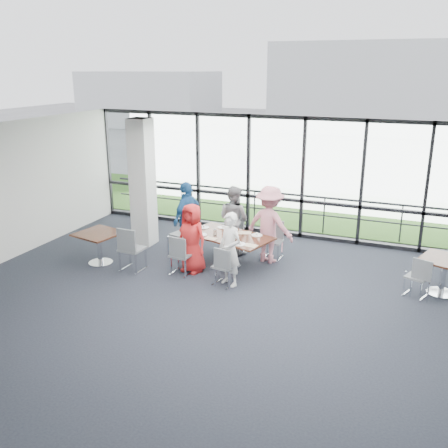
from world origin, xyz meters
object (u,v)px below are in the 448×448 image
at_px(diner_end, 188,218).
at_px(chair_main_fr, 273,241).
at_px(chair_spare_lb, 145,223).
at_px(side_table_left, 99,237).
at_px(chair_spare_la, 132,249).
at_px(chair_spare_r, 417,277).
at_px(chair_main_end, 183,234).
at_px(side_table_right, 445,264).
at_px(chair_main_fl, 236,233).
at_px(diner_far_left, 234,219).
at_px(diner_far_right, 270,225).
at_px(chair_main_nr, 224,266).
at_px(chair_main_nl, 181,255).
at_px(diner_near_left, 192,238).
at_px(diner_near_right, 230,249).
at_px(structural_column, 143,183).
at_px(main_table, 229,240).

xyz_separation_m(diner_end, chair_main_fr, (2.03, 0.42, -0.46)).
bearing_deg(chair_spare_lb, side_table_left, 75.92).
xyz_separation_m(chair_spare_la, chair_spare_r, (5.94, 1.00, -0.09)).
bearing_deg(side_table_left, chair_spare_la, -3.60).
bearing_deg(chair_main_end, side_table_right, 104.00).
height_order(side_table_left, chair_spare_lb, chair_spare_lb).
distance_m(side_table_right, chair_spare_r, 0.60).
height_order(chair_main_fl, chair_spare_lb, chair_main_fl).
distance_m(diner_far_left, chair_spare_r, 4.40).
bearing_deg(diner_far_right, chair_main_fr, -87.16).
xyz_separation_m(side_table_left, chair_spare_r, (6.86, 0.94, -0.23)).
bearing_deg(chair_main_nr, diner_end, 147.41).
relative_size(chair_main_nl, chair_main_fl, 0.95).
distance_m(chair_main_nr, chair_main_fr, 1.90).
bearing_deg(side_table_right, chair_main_end, 179.04).
bearing_deg(diner_near_left, chair_main_fl, 88.67).
xyz_separation_m(diner_near_left, diner_near_right, (1.04, -0.35, 0.00)).
bearing_deg(structural_column, diner_far_right, 0.05).
relative_size(side_table_left, chair_main_nr, 1.30).
bearing_deg(chair_spare_lb, main_table, 149.56).
bearing_deg(structural_column, chair_spare_r, -5.72).
xyz_separation_m(side_table_left, side_table_right, (7.34, 1.24, -0.01)).
bearing_deg(side_table_right, chair_main_fl, 171.28).
xyz_separation_m(side_table_right, chair_main_nl, (-5.31, -1.07, -0.20)).
xyz_separation_m(chair_main_nl, chair_main_end, (-0.55, 1.17, 0.05)).
xyz_separation_m(side_table_left, diner_near_right, (3.22, 0.05, 0.14)).
bearing_deg(side_table_right, chair_spare_r, -148.00).
height_order(diner_far_right, chair_main_nl, diner_far_right).
distance_m(main_table, chair_main_fr, 1.16).
height_order(side_table_right, chair_main_fl, chair_main_fl).
xyz_separation_m(chair_main_nr, chair_spare_lb, (-3.04, 1.94, 0.01)).
relative_size(side_table_left, chair_spare_r, 1.33).
bearing_deg(diner_far_left, chair_main_fr, -166.18).
distance_m(chair_main_fr, chair_main_end, 2.20).
bearing_deg(chair_spare_lb, side_table_right, 162.98).
relative_size(diner_near_left, diner_near_right, 1.00).
bearing_deg(chair_main_fr, diner_far_left, -3.79).
distance_m(side_table_left, chair_spare_lb, 1.93).
distance_m(diner_near_left, chair_spare_r, 4.72).
distance_m(diner_end, chair_spare_la, 1.65).
xyz_separation_m(chair_main_fr, chair_spare_lb, (-3.54, 0.10, -0.00)).
relative_size(diner_far_left, chair_main_end, 1.71).
height_order(side_table_right, chair_spare_r, chair_spare_r).
distance_m(diner_near_right, diner_far_left, 1.96).
bearing_deg(diner_near_right, chair_main_end, 167.66).
distance_m(side_table_left, chair_main_fl, 3.29).
bearing_deg(structural_column, diner_end, -8.88).
bearing_deg(side_table_left, diner_near_right, 0.82).
bearing_deg(side_table_left, structural_column, 81.18).
xyz_separation_m(diner_near_right, chair_main_nr, (-0.11, -0.07, -0.36)).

